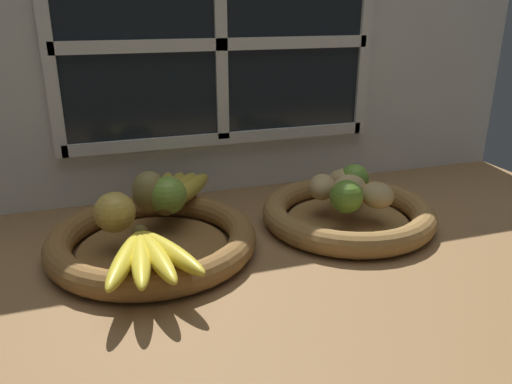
# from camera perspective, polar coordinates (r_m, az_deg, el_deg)

# --- Properties ---
(ground_plane) EXTENTS (1.40, 0.90, 0.03)m
(ground_plane) POSITION_cam_1_polar(r_m,az_deg,el_deg) (0.87, 1.16, -6.93)
(ground_plane) COLOR olive
(back_wall) EXTENTS (1.40, 0.05, 0.55)m
(back_wall) POSITION_cam_1_polar(r_m,az_deg,el_deg) (1.06, -4.26, 14.75)
(back_wall) COLOR silver
(back_wall) RESTS_ON ground_plane
(fruit_bowl_left) EXTENTS (0.34, 0.34, 0.04)m
(fruit_bowl_left) POSITION_cam_1_polar(r_m,az_deg,el_deg) (0.85, -11.63, -5.39)
(fruit_bowl_left) COLOR brown
(fruit_bowl_left) RESTS_ON ground_plane
(fruit_bowl_right) EXTENTS (0.32, 0.32, 0.04)m
(fruit_bowl_right) POSITION_cam_1_polar(r_m,az_deg,el_deg) (0.95, 10.34, -2.43)
(fruit_bowl_right) COLOR olive
(fruit_bowl_right) RESTS_ON ground_plane
(apple_green_back) EXTENTS (0.07, 0.07, 0.07)m
(apple_green_back) POSITION_cam_1_polar(r_m,az_deg,el_deg) (0.87, -9.97, -0.38)
(apple_green_back) COLOR #7AA338
(apple_green_back) RESTS_ON fruit_bowl_left
(apple_golden_left) EXTENTS (0.06, 0.06, 0.06)m
(apple_golden_left) POSITION_cam_1_polar(r_m,az_deg,el_deg) (0.82, -15.71, -2.23)
(apple_golden_left) COLOR gold
(apple_golden_left) RESTS_ON fruit_bowl_left
(pear_brown) EXTENTS (0.08, 0.08, 0.07)m
(pear_brown) POSITION_cam_1_polar(r_m,az_deg,el_deg) (0.88, -11.94, -0.00)
(pear_brown) COLOR olive
(pear_brown) RESTS_ON fruit_bowl_left
(banana_bunch_front) EXTENTS (0.15, 0.18, 0.03)m
(banana_bunch_front) POSITION_cam_1_polar(r_m,az_deg,el_deg) (0.72, -12.15, -7.01)
(banana_bunch_front) COLOR yellow
(banana_bunch_front) RESTS_ON fruit_bowl_left
(banana_bunch_back) EXTENTS (0.13, 0.19, 0.03)m
(banana_bunch_back) POSITION_cam_1_polar(r_m,az_deg,el_deg) (0.94, -9.27, 0.20)
(banana_bunch_back) COLOR gold
(banana_bunch_back) RESTS_ON fruit_bowl_left
(potato_back) EXTENTS (0.09, 0.09, 0.04)m
(potato_back) POSITION_cam_1_polar(r_m,az_deg,el_deg) (0.98, 10.32, 1.27)
(potato_back) COLOR tan
(potato_back) RESTS_ON fruit_bowl_right
(potato_oblong) EXTENTS (0.08, 0.09, 0.05)m
(potato_oblong) POSITION_cam_1_polar(r_m,az_deg,el_deg) (0.94, 7.49, 0.58)
(potato_oblong) COLOR tan
(potato_oblong) RESTS_ON fruit_bowl_right
(potato_large) EXTENTS (0.07, 0.06, 0.05)m
(potato_large) POSITION_cam_1_polar(r_m,az_deg,el_deg) (0.93, 10.53, 0.37)
(potato_large) COLOR tan
(potato_large) RESTS_ON fruit_bowl_right
(potato_small) EXTENTS (0.07, 0.08, 0.04)m
(potato_small) POSITION_cam_1_polar(r_m,az_deg,el_deg) (0.92, 13.50, -0.32)
(potato_small) COLOR tan
(potato_small) RESTS_ON fruit_bowl_right
(lime_near) EXTENTS (0.06, 0.06, 0.06)m
(lime_near) POSITION_cam_1_polar(r_m,az_deg,el_deg) (0.88, 10.23, -0.52)
(lime_near) COLOR olive
(lime_near) RESTS_ON fruit_bowl_right
(lime_far) EXTENTS (0.06, 0.06, 0.06)m
(lime_far) POSITION_cam_1_polar(r_m,az_deg,el_deg) (0.98, 11.07, 1.52)
(lime_far) COLOR #6B9E33
(lime_far) RESTS_ON fruit_bowl_right
(chili_pepper) EXTENTS (0.10, 0.07, 0.02)m
(chili_pepper) POSITION_cam_1_polar(r_m,az_deg,el_deg) (0.93, 12.16, -0.70)
(chili_pepper) COLOR red
(chili_pepper) RESTS_ON fruit_bowl_right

